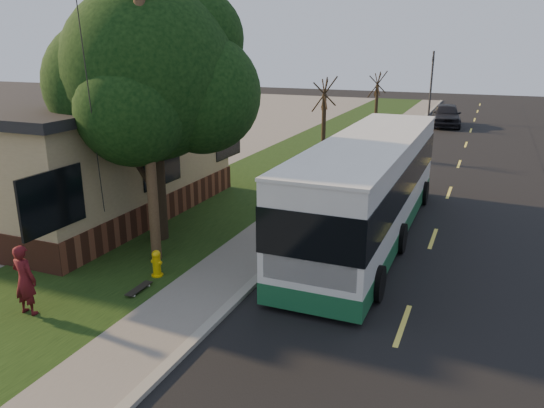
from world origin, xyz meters
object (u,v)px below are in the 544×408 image
at_px(leafy_tree, 153,77).
at_px(skateboard_main, 139,289).
at_px(transit_bus, 369,185).
at_px(distant_car, 446,115).
at_px(skateboarder, 25,280).
at_px(fire_hydrant, 157,263).
at_px(traffic_signal, 431,81).
at_px(utility_pole, 146,102).
at_px(bare_tree_far, 377,99).
at_px(bare_tree_near, 324,116).
at_px(dumpster, 153,171).

xyz_separation_m(leafy_tree, skateboard_main, (1.67, -3.61, -5.03)).
bearing_deg(transit_bus, distant_car, 89.68).
distance_m(skateboarder, distant_car, 35.01).
distance_m(fire_hydrant, traffic_signal, 34.25).
bearing_deg(transit_bus, leafy_tree, -155.77).
distance_m(utility_pole, traffic_signal, 33.26).
bearing_deg(bare_tree_far, traffic_signal, 48.81).
xyz_separation_m(utility_pole, bare_tree_near, (-0.19, 17.01, -2.48)).
height_order(fire_hydrant, bare_tree_near, bare_tree_near).
bearing_deg(bare_tree_near, distant_car, 67.63).
bearing_deg(skateboard_main, bare_tree_near, 93.02).
xyz_separation_m(utility_pole, distant_car, (5.38, 30.55, -3.77)).
height_order(skateboarder, distant_car, skateboarder).
relative_size(leafy_tree, skateboarder, 4.57).
bearing_deg(skateboard_main, distant_car, 81.99).
height_order(bare_tree_near, dumpster, bare_tree_near).
distance_m(fire_hydrant, bare_tree_far, 30.04).
xyz_separation_m(utility_pole, transit_bus, (5.23, 4.40, -2.88)).
distance_m(bare_tree_near, dumpster, 10.98).
distance_m(bare_tree_near, bare_tree_far, 12.01).
height_order(leafy_tree, dumpster, leafy_tree).
height_order(utility_pole, bare_tree_far, utility_pole).
relative_size(fire_hydrant, transit_bus, 0.06).
bearing_deg(leafy_tree, fire_hydrant, -59.33).
bearing_deg(leafy_tree, utility_pole, -62.40).
relative_size(skateboard_main, distant_car, 0.18).
xyz_separation_m(skateboarder, skateboard_main, (1.68, 1.94, -0.79)).
distance_m(leafy_tree, skateboarder, 6.99).
bearing_deg(utility_pole, leafy_tree, 117.60).
distance_m(transit_bus, skateboarder, 10.34).
distance_m(leafy_tree, bare_tree_near, 15.66).
height_order(leafy_tree, distant_car, leafy_tree).
bearing_deg(transit_bus, skateboarder, -126.35).
bearing_deg(fire_hydrant, leafy_tree, 120.67).
relative_size(utility_pole, leafy_tree, 1.16).
relative_size(skateboarder, dumpster, 1.07).
relative_size(fire_hydrant, bare_tree_far, 0.18).
height_order(utility_pole, distant_car, utility_pole).
xyz_separation_m(skateboard_main, dumpster, (-5.94, 9.28, 0.50)).
distance_m(bare_tree_far, skateboard_main, 31.02).
relative_size(transit_bus, distant_car, 2.41).
bearing_deg(utility_pole, fire_hydrant, -54.62).
xyz_separation_m(bare_tree_far, skateboarder, (-1.18, -32.91, -1.08)).
bearing_deg(fire_hydrant, utility_pole, 125.38).
xyz_separation_m(utility_pole, leafy_tree, (-0.87, 1.66, 0.54)).
distance_m(transit_bus, distant_car, 26.16).
xyz_separation_m(leafy_tree, skateboarder, (-0.01, -5.56, -4.24)).
bearing_deg(skateboard_main, leafy_tree, 114.82).
bearing_deg(bare_tree_near, bare_tree_far, 87.61).
xyz_separation_m(bare_tree_near, skateboard_main, (1.00, -18.96, -2.02)).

